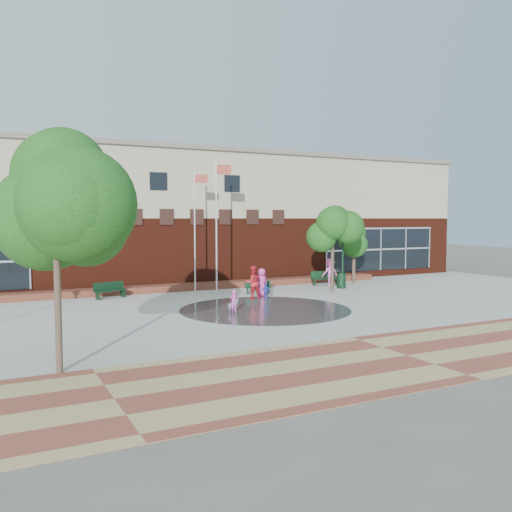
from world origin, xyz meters
name	(u,v)px	position (x,y,z in m)	size (l,w,h in m)	color
ground	(297,320)	(0.00, 0.00, 0.00)	(120.00, 120.00, 0.00)	#666056
plaza_concrete	(256,307)	(0.00, 4.00, 0.00)	(46.00, 18.00, 0.01)	#A8A8A0
paver_band	(407,356)	(0.00, -7.00, 0.00)	(46.00, 6.00, 0.01)	brown
splash_pad	(265,310)	(0.00, 3.00, 0.00)	(8.40, 8.40, 0.01)	#383A3D
library_building	(172,216)	(0.00, 17.48, 4.64)	(44.40, 10.40, 9.20)	#4A180D
flower_bed	(202,289)	(0.00, 11.60, 0.00)	(26.00, 1.20, 0.40)	maroon
flagpole_left	(195,224)	(-0.95, 10.15, 4.19)	(0.88, 0.20, 7.52)	silver
flagpole_right	(217,218)	(-0.08, 8.86, 4.51)	(1.00, 0.17, 8.08)	silver
lamp_right	(343,251)	(8.16, 7.89, 2.44)	(0.42, 0.42, 3.93)	black
bench_left	(110,293)	(-6.03, 10.23, 0.30)	(1.91, 0.99, 0.92)	black
bench_mid	(258,290)	(2.25, 8.17, 0.25)	(1.60, 0.92, 0.78)	black
bench_right	(325,281)	(8.12, 9.75, 0.31)	(1.97, 1.08, 0.96)	black
trash_can	(341,280)	(8.20, 8.07, 0.53)	(0.63, 0.63, 1.03)	black
tree_big_left	(55,194)	(-10.42, -3.95, 5.19)	(4.54, 4.54, 7.26)	#423329
tree_mid	(333,231)	(6.76, 7.02, 3.72)	(3.03, 3.03, 5.11)	#423329
tree_small_right	(354,238)	(10.44, 9.74, 3.14)	(2.51, 2.51, 4.30)	#423329
water_jet_a	(235,313)	(-1.71, 2.79, 0.00)	(0.34, 0.34, 0.66)	white
water_jet_b	(230,313)	(-1.90, 3.03, 0.00)	(0.18, 0.18, 0.40)	white
child_splash	(234,301)	(-1.78, 2.82, 0.57)	(0.42, 0.27, 1.14)	#DC41B5
adult_red	(253,283)	(1.01, 6.41, 0.93)	(0.91, 0.71, 1.87)	red
adult_pink	(262,283)	(1.91, 7.05, 0.82)	(0.80, 0.52, 1.64)	#E6409B
child_blue	(266,292)	(1.46, 5.66, 0.48)	(0.56, 0.23, 0.95)	blue
person_bench	(330,272)	(8.30, 9.51, 0.91)	(1.17, 0.68, 1.82)	#F259C1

